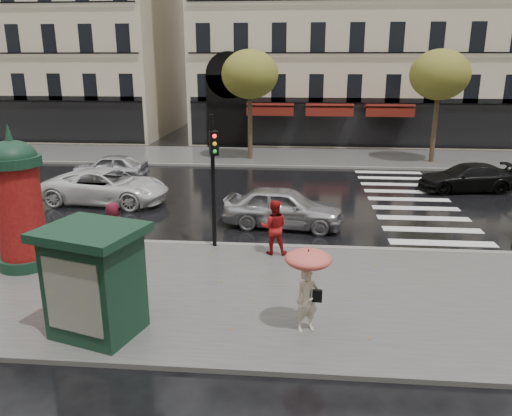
# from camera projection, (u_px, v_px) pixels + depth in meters

# --- Properties ---
(ground) EXTENTS (160.00, 160.00, 0.00)m
(ground) POSITION_uv_depth(u_px,v_px,m) (258.00, 288.00, 13.75)
(ground) COLOR black
(ground) RESTS_ON ground
(near_sidewalk) EXTENTS (90.00, 7.00, 0.12)m
(near_sidewalk) POSITION_uv_depth(u_px,v_px,m) (257.00, 294.00, 13.25)
(near_sidewalk) COLOR #474744
(near_sidewalk) RESTS_ON ground
(far_sidewalk) EXTENTS (90.00, 6.00, 0.12)m
(far_sidewalk) POSITION_uv_depth(u_px,v_px,m) (283.00, 157.00, 31.87)
(far_sidewalk) COLOR #474744
(far_sidewalk) RESTS_ON ground
(near_kerb) EXTENTS (90.00, 0.25, 0.14)m
(near_kerb) POSITION_uv_depth(u_px,v_px,m) (266.00, 246.00, 16.59)
(near_kerb) COLOR slate
(near_kerb) RESTS_ON ground
(far_kerb) EXTENTS (90.00, 0.25, 0.14)m
(far_kerb) POSITION_uv_depth(u_px,v_px,m) (281.00, 166.00, 29.00)
(far_kerb) COLOR slate
(far_kerb) RESTS_ON ground
(zebra_crossing) EXTENTS (3.60, 11.75, 0.01)m
(zebra_crossing) POSITION_uv_depth(u_px,v_px,m) (409.00, 199.00, 22.41)
(zebra_crossing) COLOR silver
(zebra_crossing) RESTS_ON ground
(tree_far_left) EXTENTS (3.40, 3.40, 6.64)m
(tree_far_left) POSITION_uv_depth(u_px,v_px,m) (250.00, 75.00, 29.62)
(tree_far_left) COLOR #38281C
(tree_far_left) RESTS_ON ground
(tree_far_right) EXTENTS (3.40, 3.40, 6.64)m
(tree_far_right) POSITION_uv_depth(u_px,v_px,m) (440.00, 75.00, 28.71)
(tree_far_right) COLOR #38281C
(tree_far_right) RESTS_ON ground
(woman_umbrella) EXTENTS (1.04, 1.04, 1.99)m
(woman_umbrella) POSITION_uv_depth(u_px,v_px,m) (308.00, 277.00, 10.99)
(woman_umbrella) COLOR beige
(woman_umbrella) RESTS_ON near_sidewalk
(woman_red) EXTENTS (0.87, 0.68, 1.76)m
(woman_red) POSITION_uv_depth(u_px,v_px,m) (274.00, 227.00, 15.61)
(woman_red) COLOR maroon
(woman_red) RESTS_ON near_sidewalk
(man_burgundy) EXTENTS (0.84, 0.59, 1.63)m
(man_burgundy) POSITION_uv_depth(u_px,v_px,m) (114.00, 227.00, 15.79)
(man_burgundy) COLOR #541020
(man_burgundy) RESTS_ON near_sidewalk
(morris_column) EXTENTS (1.58, 1.58, 4.25)m
(morris_column) POSITION_uv_depth(u_px,v_px,m) (18.00, 200.00, 14.34)
(morris_column) COLOR black
(morris_column) RESTS_ON near_sidewalk
(traffic_light) EXTENTS (0.32, 0.42, 4.31)m
(traffic_light) POSITION_uv_depth(u_px,v_px,m) (213.00, 169.00, 15.70)
(traffic_light) COLOR black
(traffic_light) RESTS_ON near_sidewalk
(newsstand) EXTENTS (2.48, 2.26, 2.49)m
(newsstand) POSITION_uv_depth(u_px,v_px,m) (95.00, 280.00, 10.93)
(newsstand) COLOR black
(newsstand) RESTS_ON near_sidewalk
(car_silver) EXTENTS (4.65, 2.35, 1.52)m
(car_silver) POSITION_uv_depth(u_px,v_px,m) (284.00, 207.00, 18.58)
(car_silver) COLOR #ADADB2
(car_silver) RESTS_ON ground
(car_white) EXTENTS (5.54, 2.93, 1.48)m
(car_white) POSITION_uv_depth(u_px,v_px,m) (107.00, 186.00, 21.68)
(car_white) COLOR silver
(car_white) RESTS_ON ground
(car_black) EXTENTS (4.68, 2.39, 1.30)m
(car_black) POSITION_uv_depth(u_px,v_px,m) (467.00, 177.00, 23.71)
(car_black) COLOR black
(car_black) RESTS_ON ground
(car_far_silver) EXTENTS (3.92, 1.65, 1.32)m
(car_far_silver) POSITION_uv_depth(u_px,v_px,m) (110.00, 167.00, 25.98)
(car_far_silver) COLOR #BCBDC1
(car_far_silver) RESTS_ON ground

